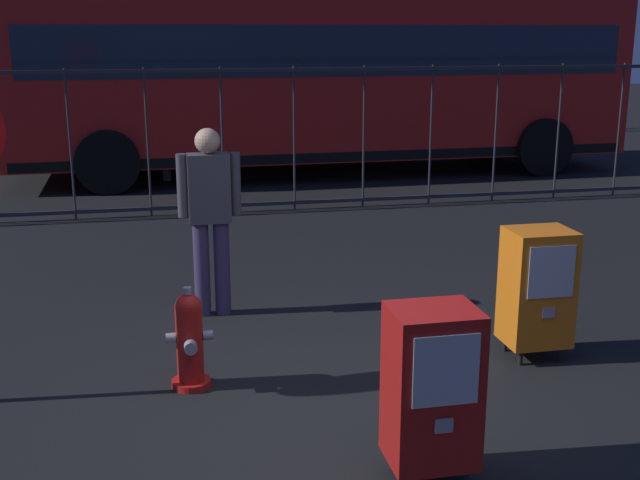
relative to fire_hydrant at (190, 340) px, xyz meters
name	(u,v)px	position (x,y,z in m)	size (l,w,h in m)	color
ground_plane	(313,421)	(0.75, -0.70, -0.35)	(60.00, 60.00, 0.00)	black
fire_hydrant	(190,340)	(0.00, 0.00, 0.00)	(0.33, 0.32, 0.75)	red
newspaper_box_primary	(537,287)	(2.64, 0.01, 0.22)	(0.48, 0.42, 1.02)	black
newspaper_box_secondary	(432,386)	(1.26, -1.51, 0.22)	(0.48, 0.42, 1.02)	black
pedestrian	(210,211)	(0.27, 1.50, 0.60)	(0.55, 0.22, 1.67)	#382D51
fence_barrier	(222,140)	(0.75, 5.60, 0.67)	(18.03, 0.04, 2.00)	#2D2D33
bus_near	(322,75)	(2.77, 8.60, 1.36)	(10.54, 2.91, 3.00)	red
bus_far	(190,66)	(0.72, 12.97, 1.36)	(10.65, 3.38, 3.00)	red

